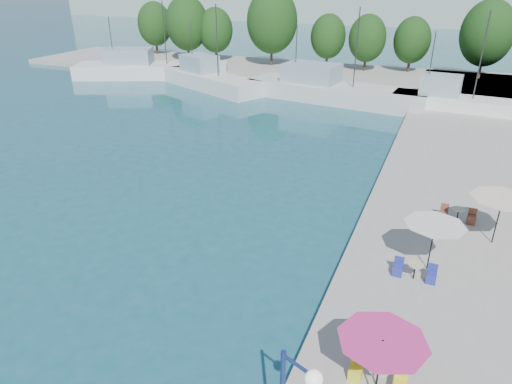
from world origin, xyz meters
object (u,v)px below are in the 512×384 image
at_px(umbrella_pink, 382,347).
at_px(umbrella_cream, 502,203).
at_px(umbrella_white, 434,229).
at_px(trawler_01, 149,69).
at_px(trawler_03, 331,91).
at_px(trawler_02, 209,80).
at_px(trawler_04, 454,104).

height_order(umbrella_pink, umbrella_cream, umbrella_pink).
bearing_deg(umbrella_white, umbrella_pink, -96.94).
height_order(trawler_01, trawler_03, same).
relative_size(trawler_02, trawler_04, 1.20).
bearing_deg(trawler_01, umbrella_pink, -72.04).
relative_size(trawler_04, umbrella_pink, 4.68).
bearing_deg(trawler_04, trawler_02, -177.01).
bearing_deg(trawler_03, umbrella_white, -60.19).
bearing_deg(trawler_04, umbrella_pink, -87.21).
height_order(trawler_04, umbrella_cream, trawler_04).
xyz_separation_m(umbrella_white, umbrella_cream, (2.81, 3.60, 0.16)).
height_order(trawler_03, umbrella_white, trawler_03).
relative_size(trawler_03, trawler_04, 1.60).
bearing_deg(trawler_02, trawler_01, -169.89).
bearing_deg(umbrella_pink, trawler_02, 124.41).
xyz_separation_m(trawler_01, trawler_04, (39.06, -3.86, 0.00)).
distance_m(trawler_02, umbrella_white, 41.60).
distance_m(umbrella_white, umbrella_cream, 4.57).
xyz_separation_m(umbrella_pink, umbrella_cream, (3.80, 11.75, -0.01)).
bearing_deg(trawler_04, trawler_03, -179.10).
xyz_separation_m(trawler_03, umbrella_pink, (11.45, -39.08, 1.73)).
xyz_separation_m(trawler_03, umbrella_white, (12.44, -30.93, 1.56)).
height_order(trawler_04, umbrella_pink, trawler_04).
relative_size(trawler_01, trawler_04, 1.64).
distance_m(trawler_02, trawler_03, 15.32).
relative_size(trawler_03, umbrella_cream, 6.77).
relative_size(trawler_02, umbrella_white, 5.72).
bearing_deg(trawler_03, trawler_04, 4.00).
bearing_deg(trawler_01, trawler_03, -30.42).
distance_m(umbrella_pink, umbrella_cream, 12.35).
distance_m(trawler_03, umbrella_cream, 31.35).
relative_size(umbrella_pink, umbrella_white, 1.02).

